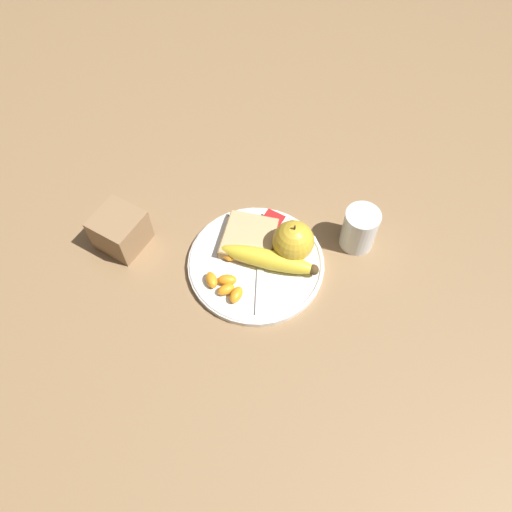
% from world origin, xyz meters
% --- Properties ---
extents(ground_plane, '(3.00, 3.00, 0.00)m').
position_xyz_m(ground_plane, '(0.00, 0.00, 0.00)').
color(ground_plane, olive).
extents(plate, '(0.25, 0.25, 0.01)m').
position_xyz_m(plate, '(0.00, 0.00, 0.01)').
color(plate, white).
rests_on(plate, ground_plane).
extents(juice_glass, '(0.06, 0.06, 0.09)m').
position_xyz_m(juice_glass, '(-0.14, 0.14, 0.04)').
color(juice_glass, silver).
rests_on(juice_glass, ground_plane).
extents(apple, '(0.08, 0.08, 0.08)m').
position_xyz_m(apple, '(-0.05, 0.05, 0.05)').
color(apple, gold).
rests_on(apple, plate).
extents(banana, '(0.08, 0.18, 0.04)m').
position_xyz_m(banana, '(-0.01, 0.02, 0.03)').
color(banana, yellow).
rests_on(banana, plate).
extents(bread_slice, '(0.12, 0.12, 0.02)m').
position_xyz_m(bread_slice, '(-0.03, -0.03, 0.02)').
color(bread_slice, olive).
rests_on(bread_slice, plate).
extents(fork, '(0.15, 0.09, 0.00)m').
position_xyz_m(fork, '(0.01, 0.01, 0.01)').
color(fork, silver).
rests_on(fork, plate).
extents(jam_packet, '(0.05, 0.04, 0.02)m').
position_xyz_m(jam_packet, '(-0.08, -0.01, 0.02)').
color(jam_packet, silver).
rests_on(jam_packet, plate).
extents(orange_segment_0, '(0.03, 0.04, 0.02)m').
position_xyz_m(orange_segment_0, '(0.06, -0.02, 0.02)').
color(orange_segment_0, orange).
rests_on(orange_segment_0, plate).
extents(orange_segment_1, '(0.03, 0.02, 0.02)m').
position_xyz_m(orange_segment_1, '(0.08, 0.01, 0.02)').
color(orange_segment_1, orange).
rests_on(orange_segment_1, plate).
extents(orange_segment_2, '(0.04, 0.04, 0.02)m').
position_xyz_m(orange_segment_2, '(0.08, -0.05, 0.02)').
color(orange_segment_2, orange).
rests_on(orange_segment_2, plate).
extents(orange_segment_3, '(0.04, 0.03, 0.02)m').
position_xyz_m(orange_segment_3, '(0.08, -0.01, 0.02)').
color(orange_segment_3, orange).
rests_on(orange_segment_3, plate).
extents(orange_segment_4, '(0.02, 0.03, 0.02)m').
position_xyz_m(orange_segment_4, '(0.02, -0.05, 0.02)').
color(orange_segment_4, orange).
rests_on(orange_segment_4, plate).
extents(condiment_caddy, '(0.08, 0.08, 0.07)m').
position_xyz_m(condiment_caddy, '(0.08, -0.24, 0.04)').
color(condiment_caddy, '#93704C').
rests_on(condiment_caddy, ground_plane).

